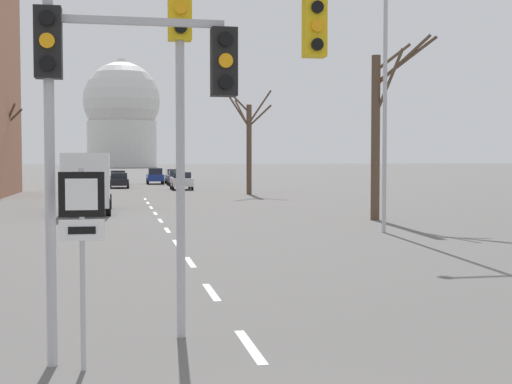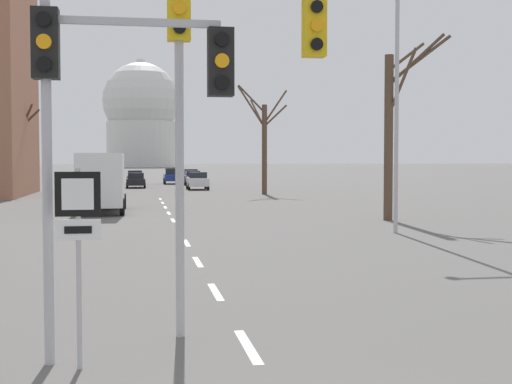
% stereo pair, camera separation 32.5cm
% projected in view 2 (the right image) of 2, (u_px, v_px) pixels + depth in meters
% --- Properties ---
extents(lane_stripe_0, '(0.16, 2.00, 0.01)m').
position_uv_depth(lane_stripe_0, '(248.00, 346.00, 10.83)').
color(lane_stripe_0, silver).
rests_on(lane_stripe_0, ground_plane).
extents(lane_stripe_1, '(0.16, 2.00, 0.01)m').
position_uv_depth(lane_stripe_1, '(216.00, 292.00, 15.26)').
color(lane_stripe_1, silver).
rests_on(lane_stripe_1, ground_plane).
extents(lane_stripe_2, '(0.16, 2.00, 0.01)m').
position_uv_depth(lane_stripe_2, '(198.00, 262.00, 19.69)').
color(lane_stripe_2, silver).
rests_on(lane_stripe_2, ground_plane).
extents(lane_stripe_3, '(0.16, 2.00, 0.01)m').
position_uv_depth(lane_stripe_3, '(186.00, 243.00, 24.12)').
color(lane_stripe_3, silver).
rests_on(lane_stripe_3, ground_plane).
extents(lane_stripe_4, '(0.16, 2.00, 0.01)m').
position_uv_depth(lane_stripe_4, '(179.00, 230.00, 28.56)').
color(lane_stripe_4, silver).
rests_on(lane_stripe_4, ground_plane).
extents(lane_stripe_5, '(0.16, 2.00, 0.01)m').
position_uv_depth(lane_stripe_5, '(173.00, 220.00, 32.99)').
color(lane_stripe_5, silver).
rests_on(lane_stripe_5, ground_plane).
extents(lane_stripe_6, '(0.16, 2.00, 0.01)m').
position_uv_depth(lane_stripe_6, '(169.00, 213.00, 37.42)').
color(lane_stripe_6, silver).
rests_on(lane_stripe_6, ground_plane).
extents(lane_stripe_7, '(0.16, 2.00, 0.01)m').
position_uv_depth(lane_stripe_7, '(165.00, 207.00, 41.86)').
color(lane_stripe_7, silver).
rests_on(lane_stripe_7, ground_plane).
extents(lane_stripe_8, '(0.16, 2.00, 0.01)m').
position_uv_depth(lane_stripe_8, '(163.00, 203.00, 46.29)').
color(lane_stripe_8, silver).
rests_on(lane_stripe_8, ground_plane).
extents(lane_stripe_9, '(0.16, 2.00, 0.01)m').
position_uv_depth(lane_stripe_9, '(160.00, 199.00, 50.72)').
color(lane_stripe_9, silver).
rests_on(lane_stripe_9, ground_plane).
extents(traffic_signal_near_left, '(2.76, 0.34, 5.00)m').
position_uv_depth(traffic_signal_near_left, '(109.00, 90.00, 9.85)').
color(traffic_signal_near_left, '#B2B2B7').
rests_on(traffic_signal_near_left, ground_plane).
extents(traffic_signal_centre_tall, '(2.55, 0.34, 5.77)m').
position_uv_depth(traffic_signal_centre_tall, '(225.00, 62.00, 11.34)').
color(traffic_signal_centre_tall, '#B2B2B7').
rests_on(traffic_signal_centre_tall, ground_plane).
extents(route_sign_post, '(0.60, 0.08, 2.73)m').
position_uv_depth(route_sign_post, '(78.00, 232.00, 9.56)').
color(route_sign_post, '#B2B2B7').
rests_on(route_sign_post, ground_plane).
extents(street_lamp_right, '(1.96, 0.36, 9.87)m').
position_uv_depth(street_lamp_right, '(389.00, 79.00, 27.09)').
color(street_lamp_right, '#B2B2B7').
rests_on(street_lamp_right, ground_plane).
extents(sedan_near_left, '(1.89, 4.50, 1.49)m').
position_uv_depth(sedan_near_left, '(136.00, 180.00, 70.34)').
color(sedan_near_left, black).
rests_on(sedan_near_left, ground_plane).
extents(sedan_near_right, '(1.86, 4.37, 1.80)m').
position_uv_depth(sedan_near_right, '(172.00, 176.00, 81.27)').
color(sedan_near_right, navy).
rests_on(sedan_near_right, ground_plane).
extents(sedan_mid_centre, '(1.77, 4.21, 1.59)m').
position_uv_depth(sedan_mid_centre, '(193.00, 178.00, 76.65)').
color(sedan_mid_centre, slate).
rests_on(sedan_mid_centre, ground_plane).
extents(sedan_far_left, '(1.85, 4.59, 1.58)m').
position_uv_depth(sedan_far_left, '(135.00, 178.00, 78.36)').
color(sedan_far_left, '#2D4C33').
rests_on(sedan_far_left, ground_plane).
extents(sedan_far_right, '(1.83, 4.54, 1.68)m').
position_uv_depth(sedan_far_right, '(190.00, 176.00, 82.10)').
color(sedan_far_right, '#B7B7BC').
rests_on(sedan_far_right, ground_plane).
extents(sedan_distant_centre, '(1.93, 4.08, 1.63)m').
position_uv_depth(sedan_distant_centre, '(198.00, 181.00, 66.10)').
color(sedan_distant_centre, silver).
rests_on(sedan_distant_centre, ground_plane).
extents(delivery_truck, '(2.44, 7.20, 3.14)m').
position_uv_depth(delivery_truck, '(102.00, 181.00, 37.81)').
color(delivery_truck, '#333842').
rests_on(delivery_truck, ground_plane).
extents(bare_tree_right_near, '(2.65, 2.04, 8.50)m').
position_uv_depth(bare_tree_right_near, '(392.00, 126.00, 32.79)').
color(bare_tree_right_near, brown).
rests_on(bare_tree_right_near, ground_plane).
extents(bare_tree_left_far, '(3.97, 2.87, 9.23)m').
position_uv_depth(bare_tree_left_far, '(18.00, 141.00, 56.38)').
color(bare_tree_left_far, brown).
rests_on(bare_tree_left_far, ground_plane).
extents(bare_tree_right_far, '(4.01, 4.13, 8.81)m').
position_uv_depth(bare_tree_right_far, '(264.00, 141.00, 57.23)').
color(bare_tree_right_far, brown).
rests_on(bare_tree_right_far, ground_plane).
extents(capitol_dome, '(26.60, 26.60, 37.57)m').
position_uv_depth(capitol_dome, '(141.00, 115.00, 249.50)').
color(capitol_dome, silver).
rests_on(capitol_dome, ground_plane).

